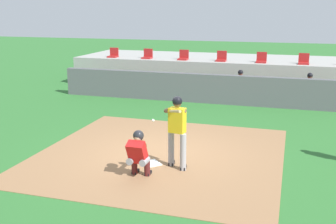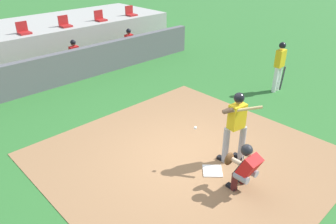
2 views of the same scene
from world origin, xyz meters
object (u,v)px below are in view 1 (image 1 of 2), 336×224
at_px(catcher_crouched, 139,152).
at_px(stadium_seat_1, 147,56).
at_px(stadium_seat_3, 221,58).
at_px(stadium_seat_0, 113,55).
at_px(dugout_player_0, 240,85).
at_px(home_plate, 151,163).
at_px(stadium_seat_5, 304,61).
at_px(stadium_seat_4, 261,60).
at_px(stadium_seat_2, 183,57).
at_px(batter_at_plate, 177,128).
at_px(dugout_player_1, 309,88).

relative_size(catcher_crouched, stadium_seat_1, 3.49).
bearing_deg(stadium_seat_3, stadium_seat_0, 180.00).
height_order(catcher_crouched, dugout_player_0, dugout_player_0).
xyz_separation_m(home_plate, stadium_seat_5, (3.71, 10.18, 1.51)).
distance_m(stadium_seat_3, stadium_seat_4, 1.86).
height_order(stadium_seat_1, stadium_seat_4, same).
relative_size(home_plate, stadium_seat_4, 0.92).
distance_m(stadium_seat_0, stadium_seat_2, 3.71).
distance_m(dugout_player_0, stadium_seat_4, 2.32).
distance_m(catcher_crouched, stadium_seat_2, 11.18).
height_order(stadium_seat_2, stadium_seat_5, same).
bearing_deg(batter_at_plate, dugout_player_1, 68.25).
bearing_deg(stadium_seat_3, dugout_player_1, -27.21).
bearing_deg(stadium_seat_4, stadium_seat_5, 0.00).
relative_size(stadium_seat_0, stadium_seat_1, 1.00).
bearing_deg(stadium_seat_5, stadium_seat_3, 180.00).
relative_size(batter_at_plate, dugout_player_1, 1.39).
xyz_separation_m(stadium_seat_3, stadium_seat_5, (3.71, 0.00, 0.00)).
bearing_deg(batter_at_plate, stadium_seat_1, 113.31).
bearing_deg(catcher_crouched, home_plate, 89.74).
relative_size(batter_at_plate, stadium_seat_5, 3.76).
height_order(dugout_player_1, stadium_seat_5, stadium_seat_5).
xyz_separation_m(stadium_seat_4, stadium_seat_5, (1.86, 0.00, 0.00)).
bearing_deg(stadium_seat_1, stadium_seat_5, 0.00).
bearing_deg(stadium_seat_5, stadium_seat_1, 180.00).
distance_m(batter_at_plate, stadium_seat_5, 10.67).
distance_m(catcher_crouched, stadium_seat_0, 12.35).
distance_m(home_plate, stadium_seat_3, 10.29).
distance_m(batter_at_plate, catcher_crouched, 1.12).
relative_size(batter_at_plate, stadium_seat_2, 3.76).
bearing_deg(stadium_seat_3, catcher_crouched, -90.02).
height_order(stadium_seat_4, stadium_seat_5, same).
height_order(stadium_seat_1, stadium_seat_5, same).
height_order(stadium_seat_0, stadium_seat_3, same).
bearing_deg(catcher_crouched, stadium_seat_2, 99.58).
xyz_separation_m(home_plate, stadium_seat_1, (-3.71, 10.18, 1.51)).
height_order(batter_at_plate, dugout_player_0, batter_at_plate).
distance_m(dugout_player_0, stadium_seat_5, 3.38).
distance_m(home_plate, batter_at_plate, 1.23).
height_order(batter_at_plate, stadium_seat_2, stadium_seat_2).
xyz_separation_m(dugout_player_0, stadium_seat_0, (-6.73, 2.03, 0.86)).
height_order(catcher_crouched, stadium_seat_3, stadium_seat_3).
relative_size(stadium_seat_2, stadium_seat_4, 1.00).
bearing_deg(catcher_crouched, stadium_seat_4, 80.38).
bearing_deg(stadium_seat_1, dugout_player_0, -22.66).
bearing_deg(stadium_seat_5, stadium_seat_4, 180.00).
bearing_deg(stadium_seat_0, stadium_seat_5, 0.00).
distance_m(batter_at_plate, stadium_seat_0, 12.00).
distance_m(dugout_player_1, stadium_seat_3, 4.53).
relative_size(catcher_crouched, stadium_seat_0, 3.49).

